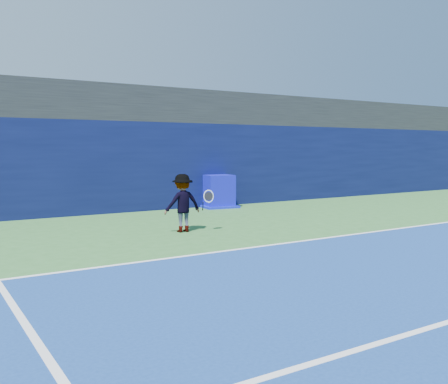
{
  "coord_description": "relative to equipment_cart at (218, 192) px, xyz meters",
  "views": [
    {
      "loc": [
        -6.07,
        -5.53,
        2.11
      ],
      "look_at": [
        0.67,
        5.2,
        1.0
      ],
      "focal_mm": 40.0,
      "sensor_mm": 36.0,
      "label": 1
    }
  ],
  "objects": [
    {
      "name": "stadium_band",
      "position": [
        -3.23,
        1.81,
        3.07
      ],
      "size": [
        36.0,
        3.0,
        1.2
      ],
      "primitive_type": "cube",
      "color": "black",
      "rests_on": "back_wall_assembly"
    },
    {
      "name": "tennis_player",
      "position": [
        -3.53,
        -4.06,
        0.2
      ],
      "size": [
        1.22,
        0.68,
        1.47
      ],
      "color": "white",
      "rests_on": "ground"
    },
    {
      "name": "baseline",
      "position": [
        -3.23,
        -6.69,
        -0.52
      ],
      "size": [
        24.0,
        0.1,
        0.01
      ],
      "primitive_type": "cube",
      "color": "white",
      "rests_on": "ground"
    },
    {
      "name": "back_wall_assembly",
      "position": [
        -3.24,
        0.81,
        0.97
      ],
      "size": [
        36.0,
        1.03,
        3.0
      ],
      "color": "#0A103B",
      "rests_on": "ground"
    },
    {
      "name": "tennis_ball",
      "position": [
        -3.4,
        -3.67,
        0.2
      ],
      "size": [
        0.07,
        0.07,
        0.07
      ],
      "color": "#CAD317",
      "rests_on": "ground"
    },
    {
      "name": "ground",
      "position": [
        -3.23,
        -9.69,
        -0.53
      ],
      "size": [
        80.0,
        80.0,
        0.0
      ],
      "primitive_type": "plane",
      "color": "#346D31",
      "rests_on": "ground"
    },
    {
      "name": "equipment_cart",
      "position": [
        0.0,
        0.0,
        0.0
      ],
      "size": [
        1.37,
        1.37,
        1.16
      ],
      "color": "#0C0DB5",
      "rests_on": "ground"
    }
  ]
}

